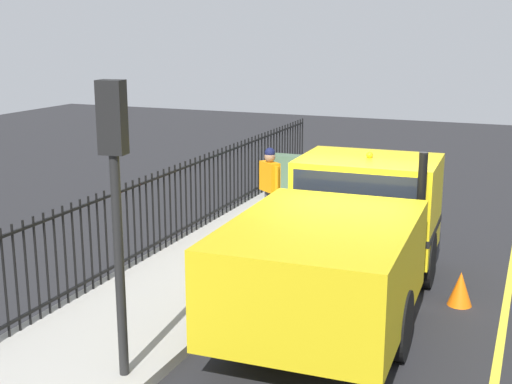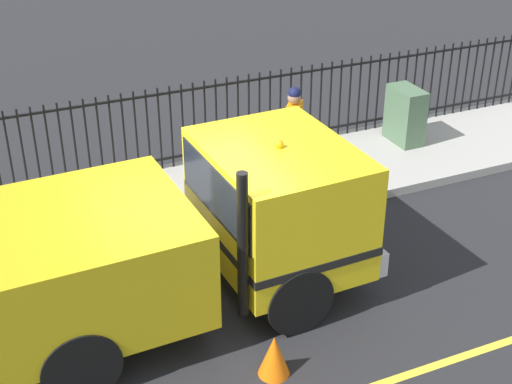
{
  "view_description": "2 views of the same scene",
  "coord_description": "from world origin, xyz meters",
  "px_view_note": "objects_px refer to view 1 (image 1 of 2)",
  "views": [
    {
      "loc": [
        -2.65,
        10.46,
        4.34
      ],
      "look_at": [
        1.78,
        -0.22,
        1.6
      ],
      "focal_mm": 48.19,
      "sensor_mm": 36.0,
      "label": 1
    },
    {
      "loc": [
        -8.05,
        2.69,
        6.35
      ],
      "look_at": [
        0.78,
        -1.26,
        1.11
      ],
      "focal_mm": 52.53,
      "sensor_mm": 36.0,
      "label": 2
    }
  ],
  "objects_px": {
    "work_truck": "(348,232)",
    "traffic_light_near": "(115,170)",
    "worker_standing": "(270,180)",
    "traffic_cone": "(460,289)",
    "utility_cabinet": "(286,177)"
  },
  "relations": [
    {
      "from": "work_truck",
      "to": "worker_standing",
      "type": "xyz_separation_m",
      "value": [
        2.51,
        -3.03,
        0.02
      ]
    },
    {
      "from": "worker_standing",
      "to": "utility_cabinet",
      "type": "relative_size",
      "value": 1.61
    },
    {
      "from": "worker_standing",
      "to": "traffic_light_near",
      "type": "relative_size",
      "value": 0.49
    },
    {
      "from": "worker_standing",
      "to": "utility_cabinet",
      "type": "height_order",
      "value": "worker_standing"
    },
    {
      "from": "traffic_light_near",
      "to": "utility_cabinet",
      "type": "height_order",
      "value": "traffic_light_near"
    },
    {
      "from": "traffic_light_near",
      "to": "traffic_cone",
      "type": "relative_size",
      "value": 6.47
    },
    {
      "from": "worker_standing",
      "to": "traffic_cone",
      "type": "relative_size",
      "value": 3.16
    },
    {
      "from": "worker_standing",
      "to": "traffic_cone",
      "type": "height_order",
      "value": "worker_standing"
    },
    {
      "from": "utility_cabinet",
      "to": "worker_standing",
      "type": "bearing_deg",
      "value": 103.0
    },
    {
      "from": "traffic_light_near",
      "to": "utility_cabinet",
      "type": "relative_size",
      "value": 3.29
    },
    {
      "from": "work_truck",
      "to": "traffic_light_near",
      "type": "xyz_separation_m",
      "value": [
        1.85,
        3.59,
        1.52
      ]
    },
    {
      "from": "work_truck",
      "to": "traffic_light_near",
      "type": "height_order",
      "value": "traffic_light_near"
    },
    {
      "from": "worker_standing",
      "to": "utility_cabinet",
      "type": "bearing_deg",
      "value": 140.56
    },
    {
      "from": "utility_cabinet",
      "to": "traffic_cone",
      "type": "height_order",
      "value": "utility_cabinet"
    },
    {
      "from": "work_truck",
      "to": "worker_standing",
      "type": "relative_size",
      "value": 3.43
    }
  ]
}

